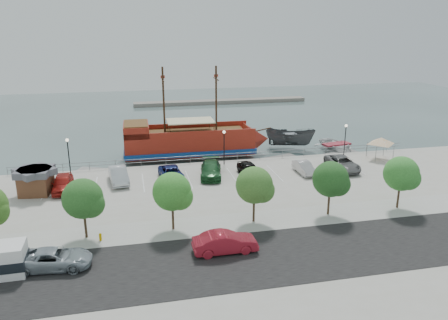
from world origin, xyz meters
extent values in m
plane|color=#435452|center=(0.00, 0.00, -1.00)|extent=(160.00, 160.00, 0.00)
cube|color=#A19D8F|center=(0.00, -21.00, -0.60)|extent=(100.00, 58.00, 1.20)
cube|color=black|center=(0.00, -16.00, 0.01)|extent=(100.00, 8.00, 0.04)
cube|color=#A1A09B|center=(0.00, -10.00, 0.01)|extent=(100.00, 4.00, 0.05)
cylinder|color=slate|center=(0.00, 7.80, 0.95)|extent=(50.00, 0.06, 0.06)
cylinder|color=slate|center=(0.00, 7.80, 0.55)|extent=(50.00, 0.06, 0.06)
cube|color=gray|center=(10.00, 55.00, -0.60)|extent=(40.00, 3.00, 0.80)
cube|color=maroon|center=(-3.25, 13.89, 1.05)|extent=(17.35, 5.66, 2.81)
cube|color=navy|center=(-3.25, 13.89, 0.13)|extent=(17.68, 5.99, 0.65)
cone|color=maroon|center=(6.24, 13.74, 1.05)|extent=(3.53, 5.23, 5.18)
cube|color=maroon|center=(-10.26, 14.00, 3.21)|extent=(3.32, 5.44, 1.51)
cube|color=brown|center=(-10.26, 14.00, 4.02)|extent=(3.10, 5.01, 0.13)
cube|color=brown|center=(-2.71, 13.88, 2.51)|extent=(14.10, 4.96, 0.16)
cube|color=maroon|center=(-3.21, 16.48, 2.83)|extent=(17.27, 0.48, 0.76)
cube|color=maroon|center=(-3.29, 11.30, 2.83)|extent=(17.27, 0.48, 0.76)
cylinder|color=#382111|center=(0.52, 13.83, 6.88)|extent=(0.26, 0.26, 8.85)
cylinder|color=#382111|center=(-6.49, 13.94, 6.88)|extent=(0.26, 0.26, 8.85)
cylinder|color=#382111|center=(0.52, 13.83, 9.57)|extent=(0.20, 3.24, 0.15)
cylinder|color=#382111|center=(-6.49, 13.94, 9.57)|extent=(0.20, 3.24, 0.15)
cube|color=beige|center=(-3.04, 13.89, 4.07)|extent=(6.32, 4.20, 0.13)
cylinder|color=#382111|center=(7.00, 13.73, 2.35)|extent=(2.69, 0.21, 0.64)
imported|color=#444649|center=(11.75, 14.95, 0.40)|extent=(7.63, 5.90, 2.80)
imported|color=white|center=(17.74, 12.06, -0.32)|extent=(5.73, 7.24, 1.35)
cube|color=gray|center=(-14.54, 9.20, -0.81)|extent=(6.85, 4.36, 0.38)
cube|color=slate|center=(7.16, 9.20, -0.79)|extent=(7.69, 4.12, 0.42)
cube|color=slate|center=(16.20, 9.20, -0.78)|extent=(8.14, 4.40, 0.45)
cube|color=brown|center=(-20.68, 1.17, 1.05)|extent=(3.24, 3.24, 2.10)
cube|color=#51515A|center=(-20.68, 1.17, 2.33)|extent=(3.68, 3.68, 0.67)
cylinder|color=slate|center=(18.88, 5.86, 1.00)|extent=(0.07, 0.07, 2.01)
cylinder|color=slate|center=(21.25, 5.74, 1.00)|extent=(0.07, 0.07, 2.01)
cylinder|color=slate|center=(18.75, 3.49, 1.00)|extent=(0.07, 0.07, 2.01)
cylinder|color=slate|center=(21.12, 3.37, 1.00)|extent=(0.07, 0.07, 2.01)
pyramid|color=white|center=(20.00, 4.61, 2.79)|extent=(4.04, 4.04, 0.82)
imported|color=#929EA6|center=(-16.79, -14.27, 0.72)|extent=(5.39, 2.95, 1.43)
imported|color=#AA1C2C|center=(-4.58, -14.67, 0.80)|extent=(4.90, 1.76, 1.61)
cylinder|color=#CB9C00|center=(-13.87, -10.80, 0.27)|extent=(0.21, 0.21, 0.53)
sphere|color=#CB9C00|center=(-13.87, -10.80, 0.55)|extent=(0.23, 0.23, 0.23)
cylinder|color=black|center=(-18.00, 6.50, 2.00)|extent=(0.12, 0.12, 4.00)
sphere|color=#FFF2CC|center=(-18.00, 6.50, 4.10)|extent=(0.36, 0.36, 0.36)
cylinder|color=black|center=(0.00, 6.50, 2.00)|extent=(0.12, 0.12, 4.00)
sphere|color=#FFF2CC|center=(0.00, 6.50, 4.10)|extent=(0.36, 0.36, 0.36)
cylinder|color=black|center=(16.00, 6.50, 2.00)|extent=(0.12, 0.12, 4.00)
sphere|color=#FFF2CC|center=(16.00, 6.50, 4.10)|extent=(0.36, 0.36, 0.36)
cylinder|color=#473321|center=(-15.00, -10.00, 1.10)|extent=(0.20, 0.20, 2.20)
sphere|color=#275721|center=(-15.00, -10.00, 3.40)|extent=(3.20, 3.20, 3.20)
sphere|color=#275721|center=(-14.40, -10.30, 3.00)|extent=(2.20, 2.20, 2.20)
cylinder|color=#473321|center=(-8.00, -10.00, 1.10)|extent=(0.20, 0.20, 2.20)
sphere|color=#347929|center=(-8.00, -10.00, 3.40)|extent=(3.20, 3.20, 3.20)
sphere|color=#347929|center=(-7.40, -10.30, 3.00)|extent=(2.20, 2.20, 2.20)
cylinder|color=#473321|center=(-1.00, -10.00, 1.10)|extent=(0.20, 0.20, 2.20)
sphere|color=#386627|center=(-1.00, -10.00, 3.40)|extent=(3.20, 3.20, 3.20)
sphere|color=#386627|center=(-0.40, -10.30, 3.00)|extent=(2.20, 2.20, 2.20)
cylinder|color=#473321|center=(6.00, -10.00, 1.10)|extent=(0.20, 0.20, 2.20)
sphere|color=#214D1E|center=(6.00, -10.00, 3.40)|extent=(3.20, 3.20, 3.20)
sphere|color=#214D1E|center=(6.60, -10.30, 3.00)|extent=(2.20, 2.20, 2.20)
cylinder|color=#473321|center=(13.00, -10.00, 1.10)|extent=(0.20, 0.20, 2.20)
sphere|color=#32772D|center=(13.00, -10.00, 3.40)|extent=(3.20, 3.20, 3.20)
sphere|color=#32772D|center=(13.60, -10.30, 3.00)|extent=(2.20, 2.20, 2.20)
imported|color=#AB211B|center=(-18.16, 1.37, 0.84)|extent=(2.15, 4.99, 1.68)
imported|color=silver|center=(-12.57, 2.70, 0.84)|extent=(2.41, 5.28, 1.68)
imported|color=navy|center=(-6.86, 2.66, 0.68)|extent=(2.79, 5.11, 1.36)
imported|color=#1B4F25|center=(-2.42, 2.45, 0.82)|extent=(3.32, 5.97, 1.64)
imported|color=black|center=(1.90, 1.88, 0.76)|extent=(2.23, 4.60, 1.51)
imported|color=beige|center=(8.31, 1.27, 0.68)|extent=(1.55, 4.19, 1.37)
imported|color=slate|center=(13.23, 1.51, 0.79)|extent=(2.73, 5.74, 1.58)
camera|label=1|loc=(-10.99, -43.41, 16.42)|focal=35.00mm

